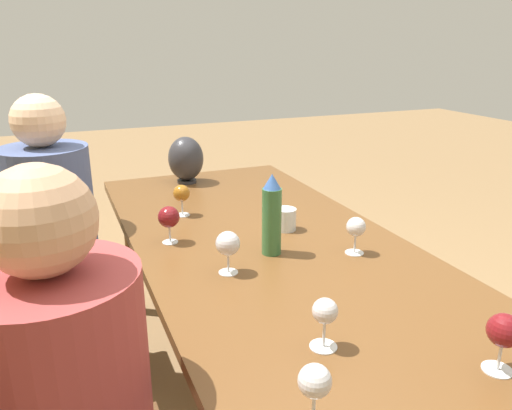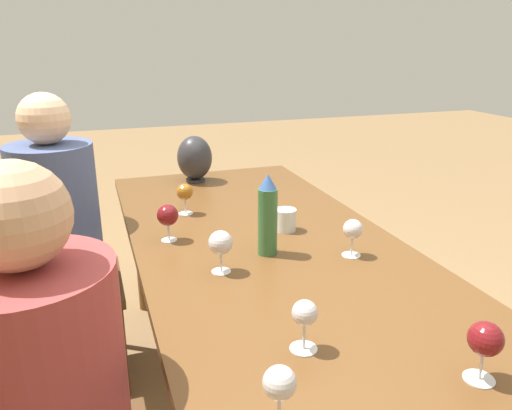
# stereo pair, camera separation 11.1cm
# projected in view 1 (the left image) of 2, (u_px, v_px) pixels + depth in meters

# --- Properties ---
(dining_table) EXTENTS (2.28, 0.93, 0.72)m
(dining_table) POSITION_uv_depth(u_px,v_px,m) (280.00, 269.00, 1.74)
(dining_table) COLOR brown
(dining_table) RESTS_ON ground_plane
(water_bottle) EXTENTS (0.07, 0.07, 0.28)m
(water_bottle) POSITION_uv_depth(u_px,v_px,m) (271.00, 215.00, 1.67)
(water_bottle) COLOR #336638
(water_bottle) RESTS_ON dining_table
(water_tumbler) EXTENTS (0.08, 0.08, 0.08)m
(water_tumbler) POSITION_uv_depth(u_px,v_px,m) (286.00, 219.00, 1.91)
(water_tumbler) COLOR silver
(water_tumbler) RESTS_ON dining_table
(vase) EXTENTS (0.18, 0.18, 0.24)m
(vase) POSITION_uv_depth(u_px,v_px,m) (186.00, 159.00, 2.51)
(vase) COLOR #2D2D33
(vase) RESTS_ON dining_table
(wine_glass_0) EXTENTS (0.07, 0.07, 0.13)m
(wine_glass_0) POSITION_uv_depth(u_px,v_px,m) (356.00, 228.00, 1.68)
(wine_glass_0) COLOR silver
(wine_glass_0) RESTS_ON dining_table
(wine_glass_1) EXTENTS (0.07, 0.07, 0.14)m
(wine_glass_1) POSITION_uv_depth(u_px,v_px,m) (504.00, 332.00, 1.07)
(wine_glass_1) COLOR silver
(wine_glass_1) RESTS_ON dining_table
(wine_glass_2) EXTENTS (0.06, 0.06, 0.14)m
(wine_glass_2) POSITION_uv_depth(u_px,v_px,m) (315.00, 383.00, 0.91)
(wine_glass_2) COLOR silver
(wine_glass_2) RESTS_ON dining_table
(wine_glass_3) EXTENTS (0.08, 0.08, 0.14)m
(wine_glass_3) POSITION_uv_depth(u_px,v_px,m) (228.00, 244.00, 1.53)
(wine_glass_3) COLOR silver
(wine_glass_3) RESTS_ON dining_table
(wine_glass_4) EXTENTS (0.08, 0.08, 0.14)m
(wine_glass_4) POSITION_uv_depth(u_px,v_px,m) (169.00, 218.00, 1.77)
(wine_glass_4) COLOR silver
(wine_glass_4) RESTS_ON dining_table
(wine_glass_5) EXTENTS (0.07, 0.07, 0.13)m
(wine_glass_5) POSITION_uv_depth(u_px,v_px,m) (182.00, 194.00, 2.04)
(wine_glass_5) COLOR silver
(wine_glass_5) RESTS_ON dining_table
(wine_glass_6) EXTENTS (0.07, 0.07, 0.13)m
(wine_glass_6) POSITION_uv_depth(u_px,v_px,m) (325.00, 313.00, 1.16)
(wine_glass_6) COLOR silver
(wine_glass_6) RESTS_ON dining_table
(chair_far) EXTENTS (0.44, 0.44, 0.93)m
(chair_far) POSITION_uv_depth(u_px,v_px,m) (41.00, 284.00, 1.96)
(chair_far) COLOR brown
(chair_far) RESTS_ON ground_plane
(person_far) EXTENTS (0.32, 0.32, 1.24)m
(person_far) POSITION_uv_depth(u_px,v_px,m) (59.00, 242.00, 1.94)
(person_far) COLOR #2D2D38
(person_far) RESTS_ON ground_plane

